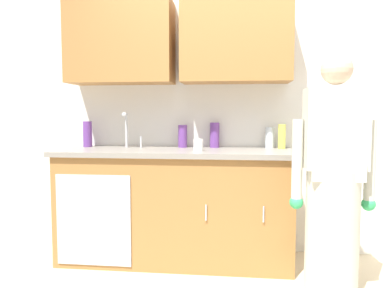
# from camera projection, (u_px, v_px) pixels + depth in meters

# --- Properties ---
(kitchen_wall_with_uppers) EXTENTS (4.80, 0.44, 2.70)m
(kitchen_wall_with_uppers) POSITION_uv_depth(u_px,v_px,m) (226.00, 87.00, 3.34)
(kitchen_wall_with_uppers) COLOR silver
(kitchen_wall_with_uppers) RESTS_ON ground
(counter_cabinet) EXTENTS (1.90, 0.62, 0.90)m
(counter_cabinet) POSITION_uv_depth(u_px,v_px,m) (175.00, 207.00, 3.18)
(counter_cabinet) COLOR #9E6B38
(counter_cabinet) RESTS_ON ground
(countertop) EXTENTS (1.96, 0.66, 0.04)m
(countertop) POSITION_uv_depth(u_px,v_px,m) (175.00, 152.00, 3.14)
(countertop) COLOR gray
(countertop) RESTS_ON counter_cabinet
(sink) EXTENTS (0.50, 0.36, 0.35)m
(sink) POSITION_uv_depth(u_px,v_px,m) (126.00, 151.00, 3.20)
(sink) COLOR #B7BABF
(sink) RESTS_ON counter_cabinet
(person_at_sink) EXTENTS (0.55, 0.34, 1.62)m
(person_at_sink) POSITION_uv_depth(u_px,v_px,m) (333.00, 198.00, 2.46)
(person_at_sink) COLOR white
(person_at_sink) RESTS_ON ground
(bottle_dish_liquid) EXTENTS (0.06, 0.06, 0.21)m
(bottle_dish_liquid) POSITION_uv_depth(u_px,v_px,m) (282.00, 137.00, 3.21)
(bottle_dish_liquid) COLOR #D8D14C
(bottle_dish_liquid) RESTS_ON countertop
(bottle_cleaner_spray) EXTENTS (0.08, 0.08, 0.22)m
(bottle_cleaner_spray) POSITION_uv_depth(u_px,v_px,m) (215.00, 135.00, 3.33)
(bottle_cleaner_spray) COLOR #66388C
(bottle_cleaner_spray) RESTS_ON countertop
(bottle_water_short) EXTENTS (0.08, 0.08, 0.20)m
(bottle_water_short) POSITION_uv_depth(u_px,v_px,m) (183.00, 136.00, 3.34)
(bottle_water_short) COLOR #66388C
(bottle_water_short) RESTS_ON countertop
(bottle_water_tall) EXTENTS (0.08, 0.08, 0.23)m
(bottle_water_tall) POSITION_uv_depth(u_px,v_px,m) (88.00, 134.00, 3.40)
(bottle_water_tall) COLOR #66388C
(bottle_water_tall) RESTS_ON countertop
(bottle_soap) EXTENTS (0.08, 0.08, 0.18)m
(bottle_soap) POSITION_uv_depth(u_px,v_px,m) (270.00, 138.00, 3.27)
(bottle_soap) COLOR silver
(bottle_soap) RESTS_ON countertop
(cup_by_sink) EXTENTS (0.08, 0.08, 0.10)m
(cup_by_sink) POSITION_uv_depth(u_px,v_px,m) (198.00, 145.00, 3.03)
(cup_by_sink) COLOR white
(cup_by_sink) RESTS_ON countertop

